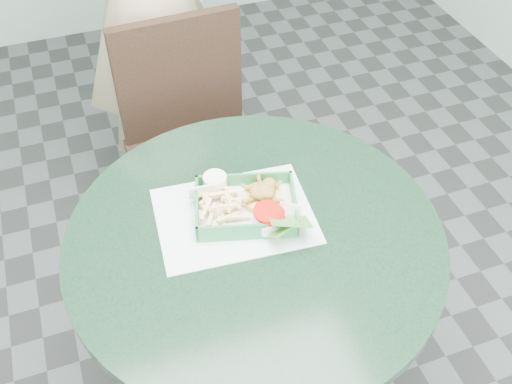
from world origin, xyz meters
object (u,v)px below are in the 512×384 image
object	(u,v)px
cafe_table	(255,280)
food_basket	(246,214)
dining_chair	(192,134)
crab_sandwich	(259,195)
sauce_ramekin	(209,192)

from	to	relation	value
cafe_table	food_basket	xyz separation A→B (m)	(0.00, 0.07, 0.19)
cafe_table	dining_chair	world-z (taller)	dining_chair
dining_chair	crab_sandwich	distance (m)	0.67
crab_sandwich	sauce_ramekin	size ratio (longest dim) A/B	1.70
crab_sandwich	dining_chair	bearing A→B (deg)	93.23
cafe_table	crab_sandwich	xyz separation A→B (m)	(0.05, 0.10, 0.22)
cafe_table	crab_sandwich	world-z (taller)	crab_sandwich
cafe_table	sauce_ramekin	distance (m)	0.28
sauce_ramekin	dining_chair	bearing A→B (deg)	81.19
food_basket	sauce_ramekin	bearing A→B (deg)	135.53
food_basket	sauce_ramekin	xyz separation A→B (m)	(-0.08, 0.08, 0.03)
cafe_table	dining_chair	distance (m)	0.72
dining_chair	food_basket	distance (m)	0.68
sauce_ramekin	cafe_table	bearing A→B (deg)	-63.78
dining_chair	sauce_ramekin	distance (m)	0.63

